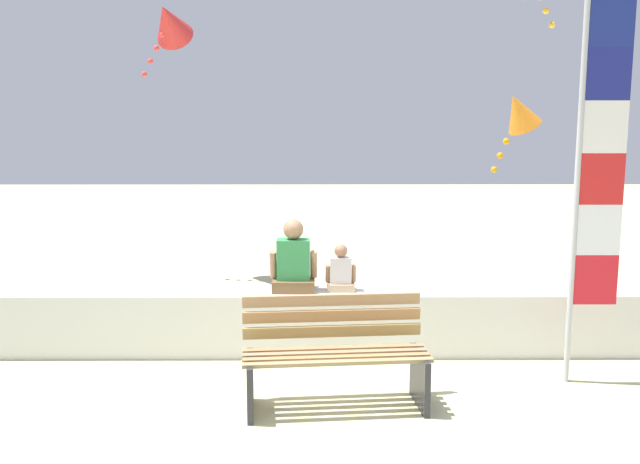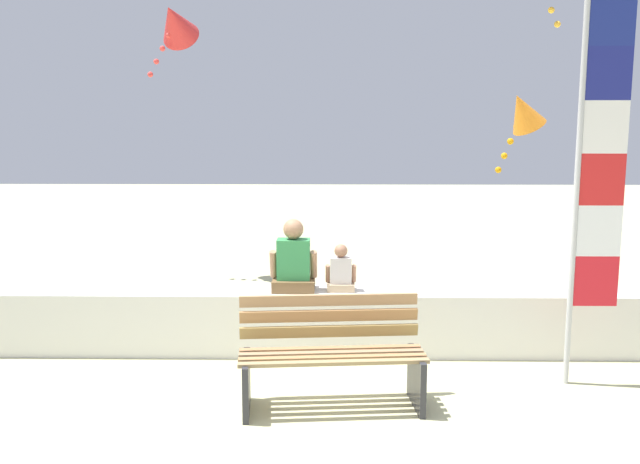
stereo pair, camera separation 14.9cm
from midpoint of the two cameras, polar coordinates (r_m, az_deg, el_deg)
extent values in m
plane|color=#C2C08E|center=(6.05, 0.80, -13.56)|extent=(40.00, 40.00, 0.00)
cube|color=silver|center=(7.14, 0.84, -7.28)|extent=(6.92, 0.51, 0.63)
cube|color=#9B7F56|center=(5.57, 1.95, -10.62)|extent=(1.51, 0.20, 0.03)
cube|color=#A37549|center=(5.68, 1.82, -10.24)|extent=(1.51, 0.20, 0.03)
cube|color=#9A7654|center=(5.78, 1.71, -9.87)|extent=(1.51, 0.20, 0.03)
cube|color=#A7744B|center=(5.89, 1.59, -9.52)|extent=(1.51, 0.20, 0.03)
cube|color=#9E8148|center=(5.95, 1.50, -8.10)|extent=(1.51, 0.18, 0.10)
cube|color=#A67748|center=(5.94, 1.48, -6.83)|extent=(1.51, 0.18, 0.10)
cube|color=#A57C56|center=(5.92, 1.46, -5.56)|extent=(1.51, 0.18, 0.10)
cube|color=#2D2D33|center=(5.78, -5.27, -12.29)|extent=(0.10, 0.53, 0.45)
cube|color=#2D2D33|center=(5.91, 8.61, -11.85)|extent=(0.10, 0.53, 0.45)
cube|color=brown|center=(7.08, -1.56, -4.30)|extent=(0.43, 0.35, 0.12)
cube|color=#358D4D|center=(7.02, -1.56, -2.22)|extent=(0.33, 0.21, 0.41)
cylinder|color=#9D7454|center=(7.02, -3.23, -2.63)|extent=(0.07, 0.16, 0.30)
cylinder|color=#9D7454|center=(7.01, 0.09, -2.65)|extent=(0.07, 0.16, 0.30)
sphere|color=#9D7454|center=(6.97, -1.58, 0.23)|extent=(0.20, 0.20, 0.20)
cube|color=tan|center=(7.08, 2.31, -4.47)|extent=(0.28, 0.23, 0.08)
cube|color=silver|center=(7.04, 2.32, -3.13)|extent=(0.21, 0.14, 0.26)
cylinder|color=#9E6C51|center=(7.03, 1.24, -3.40)|extent=(0.04, 0.11, 0.19)
cylinder|color=#9E6C51|center=(7.04, 3.39, -3.40)|extent=(0.04, 0.11, 0.19)
sphere|color=#9E6C51|center=(7.00, 2.33, -1.55)|extent=(0.13, 0.13, 0.13)
cylinder|color=#B7B7BC|center=(6.42, 20.80, 2.82)|extent=(0.05, 0.05, 3.39)
cube|color=red|center=(6.62, 22.19, -3.73)|extent=(0.38, 0.02, 0.45)
cube|color=white|center=(6.54, 22.43, 0.08)|extent=(0.38, 0.02, 0.45)
cube|color=red|center=(6.49, 22.66, 3.97)|extent=(0.38, 0.02, 0.45)
cube|color=white|center=(6.47, 22.91, 7.89)|extent=(0.38, 0.02, 0.45)
cube|color=navy|center=(6.48, 23.15, 11.83)|extent=(0.38, 0.02, 0.45)
cube|color=navy|center=(6.52, 23.41, 15.73)|extent=(0.38, 0.02, 0.45)
sphere|color=yellow|center=(9.51, 18.79, 16.76)|extent=(0.08, 0.08, 0.08)
sphere|color=yellow|center=(9.43, 19.24, 15.71)|extent=(0.08, 0.08, 0.08)
cone|color=red|center=(10.50, -11.34, 16.44)|extent=(0.66, 0.86, 0.77)
sphere|color=#F2413D|center=(10.52, -11.84, 15.43)|extent=(0.08, 0.08, 0.08)
sphere|color=#F2413D|center=(10.54, -12.32, 14.41)|extent=(0.08, 0.08, 0.08)
sphere|color=#F2413D|center=(10.56, -12.80, 13.40)|extent=(0.08, 0.08, 0.08)
sphere|color=#F2413D|center=(10.59, -13.27, 12.40)|extent=(0.08, 0.08, 0.08)
cone|color=orange|center=(8.76, 16.72, 9.42)|extent=(0.70, 0.63, 0.58)
sphere|color=orange|center=(8.83, 16.22, 8.26)|extent=(0.08, 0.08, 0.08)
sphere|color=orange|center=(8.91, 15.74, 7.13)|extent=(0.08, 0.08, 0.08)
sphere|color=orange|center=(8.99, 15.26, 6.02)|extent=(0.08, 0.08, 0.08)
sphere|color=orange|center=(9.08, 14.80, 4.92)|extent=(0.08, 0.08, 0.08)
camera|label=1|loc=(0.07, -89.38, 0.10)|focal=39.23mm
camera|label=2|loc=(0.07, 90.62, -0.10)|focal=39.23mm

